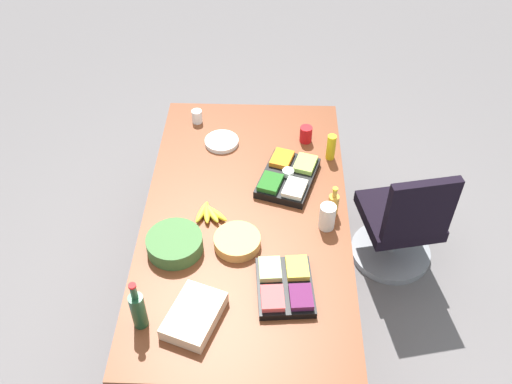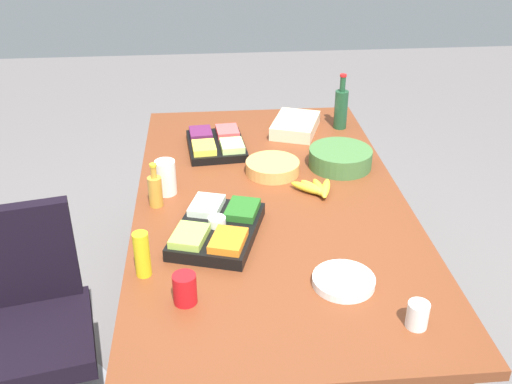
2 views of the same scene
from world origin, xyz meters
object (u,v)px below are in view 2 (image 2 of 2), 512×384
object	(u,v)px
veggie_tray	(217,228)
mayo_jar	(166,177)
paper_cup	(418,315)
mustard_bottle	(142,254)
office_chair	(35,343)
chip_bowl	(273,167)
dressing_bottle	(155,190)
sheet_cake	(295,125)
red_solo_cup	(185,289)
salad_bowl	(340,158)
wine_bottle	(341,108)
fruit_platter	(216,144)
conference_table	(271,213)
paper_plate_stack	(344,281)
banana_bunch	(317,188)

from	to	relation	value
veggie_tray	mayo_jar	xyz separation A→B (m)	(0.37, 0.21, 0.04)
paper_cup	mayo_jar	bearing A→B (deg)	41.13
mustard_bottle	paper_cup	bearing A→B (deg)	-111.67
office_chair	chip_bowl	distance (m)	1.29
chip_bowl	dressing_bottle	xyz separation A→B (m)	(-0.26, 0.53, 0.05)
office_chair	sheet_cake	world-z (taller)	office_chair
office_chair	chip_bowl	bearing A→B (deg)	-61.31
chip_bowl	dressing_bottle	bearing A→B (deg)	115.82
red_solo_cup	salad_bowl	size ratio (longest dim) A/B	0.36
dressing_bottle	wine_bottle	world-z (taller)	wine_bottle
mayo_jar	fruit_platter	distance (m)	0.50
paper_cup	dressing_bottle	xyz separation A→B (m)	(0.84, 0.87, 0.03)
office_chair	red_solo_cup	bearing A→B (deg)	-117.48
chip_bowl	dressing_bottle	world-z (taller)	dressing_bottle
conference_table	office_chair	xyz separation A→B (m)	(-0.33, 1.02, -0.38)
chip_bowl	dressing_bottle	distance (m)	0.59
red_solo_cup	salad_bowl	bearing A→B (deg)	-37.44
conference_table	dressing_bottle	distance (m)	0.52
office_chair	wine_bottle	bearing A→B (deg)	-53.81
paper_plate_stack	chip_bowl	xyz separation A→B (m)	(0.87, 0.15, 0.01)
paper_plate_stack	chip_bowl	distance (m)	0.88
conference_table	dressing_bottle	size ratio (longest dim) A/B	10.75
mayo_jar	wine_bottle	size ratio (longest dim) A/B	0.52
veggie_tray	wine_bottle	bearing A→B (deg)	-34.55
office_chair	wine_bottle	world-z (taller)	wine_bottle
red_solo_cup	paper_cup	bearing A→B (deg)	-104.16
wine_bottle	mustard_bottle	bearing A→B (deg)	142.06
red_solo_cup	paper_cup	distance (m)	0.76
chip_bowl	paper_cup	distance (m)	1.15
wine_bottle	banana_bunch	bearing A→B (deg)	160.25
mayo_jar	chip_bowl	distance (m)	0.52
mayo_jar	dressing_bottle	world-z (taller)	dressing_bottle
veggie_tray	wine_bottle	world-z (taller)	wine_bottle
office_chair	paper_cup	size ratio (longest dim) A/B	10.00
paper_plate_stack	mayo_jar	xyz separation A→B (m)	(0.72, 0.64, 0.06)
fruit_platter	wine_bottle	size ratio (longest dim) A/B	1.25
paper_cup	banana_bunch	distance (m)	0.90
mustard_bottle	sheet_cake	bearing A→B (deg)	-30.65
conference_table	banana_bunch	world-z (taller)	banana_bunch
chip_bowl	salad_bowl	xyz separation A→B (m)	(0.04, -0.33, 0.02)
conference_table	veggie_tray	bearing A→B (deg)	138.41
paper_cup	conference_table	bearing A→B (deg)	23.55
chip_bowl	wine_bottle	bearing A→B (deg)	-40.30
red_solo_cup	paper_plate_stack	bearing A→B (deg)	-85.25
red_solo_cup	paper_plate_stack	distance (m)	0.55
sheet_cake	office_chair	bearing A→B (deg)	130.62
sheet_cake	salad_bowl	bearing A→B (deg)	-160.83
paper_plate_stack	paper_cup	size ratio (longest dim) A/B	2.44
sheet_cake	veggie_tray	bearing A→B (deg)	155.45
mayo_jar	wine_bottle	xyz separation A→B (m)	(0.66, -0.92, 0.04)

